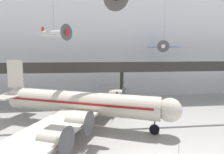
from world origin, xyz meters
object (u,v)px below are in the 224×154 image
suspended_plane_silver_racer (54,34)px  suspended_plane_blue_trainer (164,46)px  airliner_silver_main (80,103)px  stanchion_barrier (179,151)px

suspended_plane_silver_racer → suspended_plane_blue_trainer: bearing=68.8°
airliner_silver_main → stanchion_barrier: bearing=-17.8°
airliner_silver_main → stanchion_barrier: 14.48m
airliner_silver_main → suspended_plane_blue_trainer: bearing=62.2°
suspended_plane_silver_racer → stanchion_barrier: 21.66m
suspended_plane_blue_trainer → stanchion_barrier: bearing=6.8°
suspended_plane_silver_racer → suspended_plane_blue_trainer: size_ratio=0.86×
airliner_silver_main → stanchion_barrier: airliner_silver_main is taller
suspended_plane_silver_racer → stanchion_barrier: (13.96, -10.46, -12.84)m
airliner_silver_main → suspended_plane_blue_trainer: (17.66, 14.00, 8.53)m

